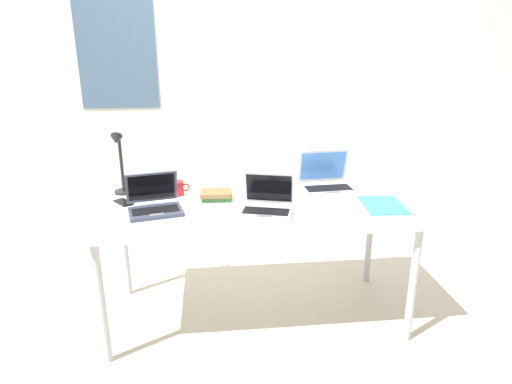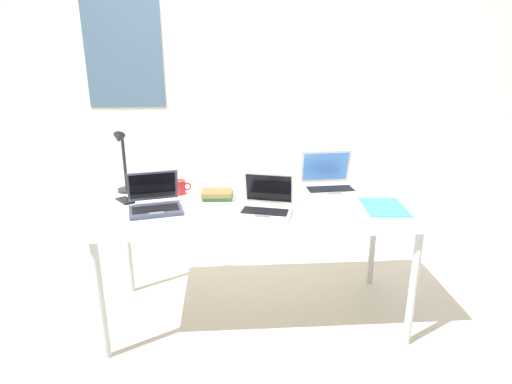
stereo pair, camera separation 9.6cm
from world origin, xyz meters
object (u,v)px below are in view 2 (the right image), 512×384
laptop_mid_desk (266,205)px  cell_phone (125,201)px  computer_mouse (258,187)px  book_stack (217,194)px  desk_lamp (123,162)px  laptop_by_keyboard (155,203)px  laptop_center (329,183)px  coffee_mug (180,187)px  paper_folder_front_left (384,207)px

laptop_mid_desk → cell_phone: 0.85m
computer_mouse → book_stack: size_ratio=0.49×
desk_lamp → book_stack: 0.62m
laptop_by_keyboard → laptop_mid_desk: bearing=-7.9°
laptop_center → laptop_mid_desk: (-0.43, -0.37, -0.00)m
book_stack → coffee_mug: (-0.23, 0.10, 0.02)m
laptop_mid_desk → coffee_mug: 0.62m
cell_phone → book_stack: book_stack is taller
desk_lamp → coffee_mug: (0.34, -0.05, -0.15)m
laptop_mid_desk → laptop_center: bearing=40.2°
laptop_mid_desk → laptop_by_keyboard: laptop_mid_desk is taller
laptop_center → computer_mouse: bearing=174.3°
computer_mouse → book_stack: book_stack is taller
computer_mouse → paper_folder_front_left: 0.79m
laptop_mid_desk → laptop_by_keyboard: (-0.62, 0.09, -0.00)m
desk_lamp → paper_folder_front_left: 1.58m
laptop_by_keyboard → computer_mouse: (0.60, 0.33, -0.03)m
laptop_center → paper_folder_front_left: (0.25, -0.34, -0.04)m
desk_lamp → computer_mouse: 0.85m
computer_mouse → book_stack: 0.30m
desk_lamp → paper_folder_front_left: bearing=-13.5°
desk_lamp → laptop_mid_desk: desk_lamp is taller
laptop_center → paper_folder_front_left: 0.42m
desk_lamp → coffee_mug: desk_lamp is taller
laptop_center → computer_mouse: 0.45m
laptop_mid_desk → computer_mouse: 0.41m
desk_lamp → laptop_center: size_ratio=1.16×
paper_folder_front_left → laptop_by_keyboard: bearing=177.6°
cell_phone → coffee_mug: 0.34m
laptop_by_keyboard → book_stack: laptop_by_keyboard is taller
desk_lamp → laptop_by_keyboard: bearing=-54.0°
paper_folder_front_left → computer_mouse: bearing=151.4°
computer_mouse → cell_phone: computer_mouse is taller
laptop_center → laptop_by_keyboard: 1.09m
desk_lamp → computer_mouse: size_ratio=4.17×
cell_phone → paper_folder_front_left: 1.51m
laptop_by_keyboard → book_stack: 0.38m
cell_phone → laptop_center: bearing=-30.9°
desk_lamp → book_stack: (0.57, -0.15, -0.17)m
computer_mouse → coffee_mug: 0.49m
laptop_by_keyboard → computer_mouse: size_ratio=3.53×
book_stack → coffee_mug: coffee_mug is taller
laptop_center → book_stack: bearing=-170.6°
laptop_center → laptop_by_keyboard: size_ratio=1.02×
laptop_center → cell_phone: laptop_center is taller
desk_lamp → laptop_by_keyboard: 0.42m
computer_mouse → laptop_by_keyboard: bearing=-131.7°
cell_phone → paper_folder_front_left: cell_phone is taller
laptop_center → desk_lamp: bearing=178.6°
desk_lamp → cell_phone: bearing=-80.1°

